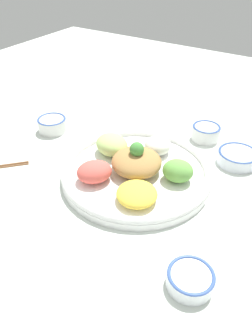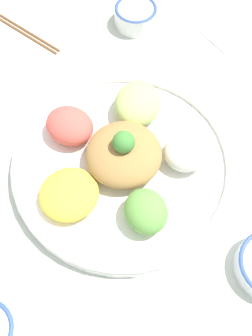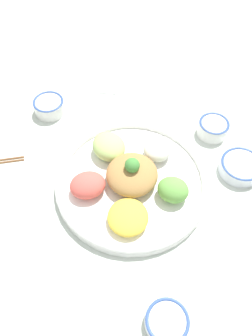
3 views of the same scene
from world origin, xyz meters
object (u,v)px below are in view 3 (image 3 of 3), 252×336
Objects in this scene: rice_bowl_blue at (213,127)px; serving_spoon_main at (90,91)px; salad_platter at (130,180)px; serving_spoon_extra at (167,107)px; sauce_bowl_dark at (167,322)px; rice_bowl_plain at (241,167)px; sauce_bowl_red at (49,106)px.

rice_bowl_blue is 0.42m from serving_spoon_main.
salad_platter is 0.32m from serving_spoon_extra.
rice_bowl_plain is at bearing 96.34° from sauce_bowl_dark.
sauce_bowl_red reaches higher than serving_spoon_extra.
rice_bowl_blue is at bearing 26.65° from sauce_bowl_red.
salad_platter reaches higher than serving_spoon_main.
serving_spoon_main is at bearing 115.09° from serving_spoon_extra.
serving_spoon_extra is at bearing 39.79° from sauce_bowl_red.
salad_platter is 3.57× the size of rice_bowl_plain.
serving_spoon_extra is at bearing 175.93° from rice_bowl_blue.
rice_bowl_plain is (0.58, 0.15, -0.00)m from sauce_bowl_red.
serving_spoon_extra is (0.29, 0.24, -0.02)m from sauce_bowl_red.
salad_platter is at bearing -160.85° from serving_spoon_extra.
sauce_bowl_dark is at bearing -40.99° from salad_platter.
salad_platter is 3.18× the size of serving_spoon_main.
rice_bowl_blue is at bearing 149.07° from rice_bowl_plain.
serving_spoon_extra is at bearing -10.29° from serving_spoon_main.
serving_spoon_main is at bearing 74.60° from sauce_bowl_red.
serving_spoon_extra is (0.25, 0.09, -0.00)m from serving_spoon_main.
serving_spoon_main is (0.04, 0.15, -0.02)m from sauce_bowl_red.
rice_bowl_blue is 0.15m from rice_bowl_plain.
sauce_bowl_dark is 0.74m from serving_spoon_main.
serving_spoon_extra is (-0.34, 0.54, -0.02)m from sauce_bowl_dark.
sauce_bowl_dark is at bearing -67.81° from serving_spoon_main.
sauce_bowl_red is 1.06× the size of rice_bowl_blue.
rice_bowl_blue is 0.78× the size of rice_bowl_plain.
rice_bowl_plain is 0.31m from serving_spoon_extra.
salad_platter is 0.37m from sauce_bowl_red.
sauce_bowl_red is 0.60m from rice_bowl_plain.
rice_bowl_blue is 0.97× the size of sauce_bowl_dark.
sauce_bowl_dark is 0.45m from rice_bowl_plain.
serving_spoon_main is (-0.33, 0.22, -0.02)m from salad_platter.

